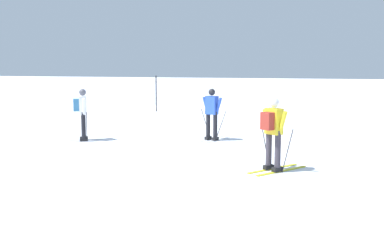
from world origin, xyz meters
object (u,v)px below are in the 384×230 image
at_px(skier_white, 82,112).
at_px(skier_yellow, 273,131).
at_px(skier_blue, 212,113).
at_px(trail_marker_pole, 156,94).

xyz_separation_m(skier_white, skier_yellow, (6.51, -1.98, 0.00)).
xyz_separation_m(skier_blue, trail_marker_pole, (-5.65, 7.86, 0.06)).
bearing_deg(trail_marker_pole, skier_blue, -54.28).
bearing_deg(skier_yellow, skier_blue, 126.10).
height_order(skier_white, trail_marker_pole, trail_marker_pole).
height_order(skier_blue, trail_marker_pole, trail_marker_pole).
height_order(skier_white, skier_yellow, same).
relative_size(skier_blue, skier_yellow, 1.00).
height_order(skier_blue, skier_yellow, same).
height_order(skier_blue, skier_white, same).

